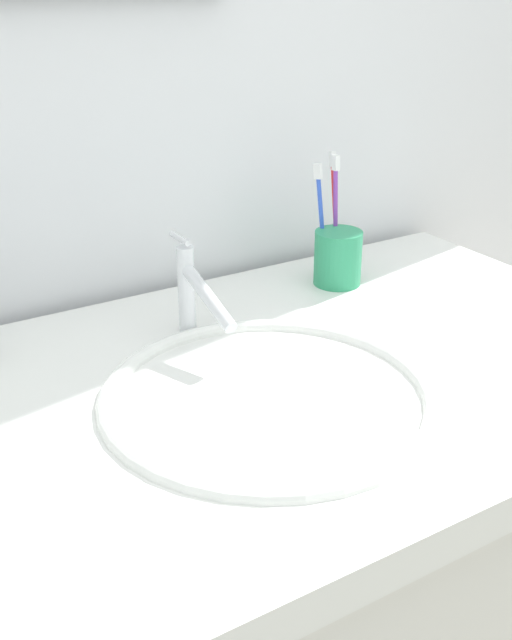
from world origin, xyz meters
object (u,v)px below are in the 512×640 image
Objects in this scene: toothbrush_purple at (336,209)px; toothbrush_red at (335,207)px; toothbrush_blue at (321,214)px; toothbrush_cup at (338,258)px; faucet at (194,291)px.

toothbrush_red is (0.00, 0.01, 0.00)m from toothbrush_purple.
toothbrush_red reaches higher than toothbrush_purple.
toothbrush_red reaches higher than toothbrush_blue.
toothbrush_purple is at bearing -117.76° from toothbrush_red.
toothbrush_red is 0.03m from toothbrush_blue.
toothbrush_blue is at bearing 112.66° from toothbrush_cup.
toothbrush_red is at bearing 8.91° from toothbrush_blue.
toothbrush_blue is (-0.01, 0.03, 0.07)m from toothbrush_cup.
toothbrush_cup is 0.47× the size of toothbrush_blue.
faucet is at bearing -164.14° from toothbrush_purple.
faucet is at bearing -162.25° from toothbrush_blue.
toothbrush_cup is 0.08m from toothbrush_red.
toothbrush_red is at bearing 16.91° from faucet.
toothbrush_purple is 0.03m from toothbrush_blue.
toothbrush_blue reaches higher than faucet.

